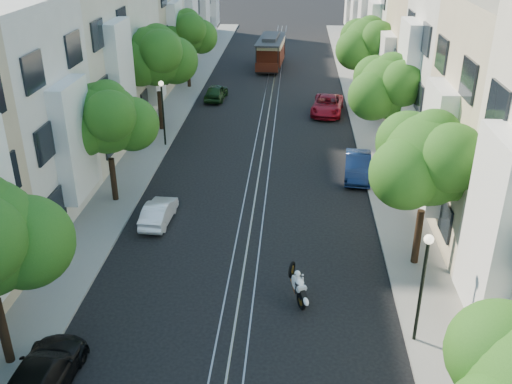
% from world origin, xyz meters
% --- Properties ---
extents(ground, '(200.00, 200.00, 0.00)m').
position_xyz_m(ground, '(0.00, 28.00, 0.00)').
color(ground, black).
rests_on(ground, ground).
extents(sidewalk_east, '(2.50, 80.00, 0.12)m').
position_xyz_m(sidewalk_east, '(7.25, 28.00, 0.06)').
color(sidewalk_east, gray).
rests_on(sidewalk_east, ground).
extents(sidewalk_west, '(2.50, 80.00, 0.12)m').
position_xyz_m(sidewalk_west, '(-7.25, 28.00, 0.06)').
color(sidewalk_west, gray).
rests_on(sidewalk_west, ground).
extents(rail_left, '(0.06, 80.00, 0.02)m').
position_xyz_m(rail_left, '(-0.55, 28.00, 0.01)').
color(rail_left, gray).
rests_on(rail_left, ground).
extents(rail_slot, '(0.06, 80.00, 0.02)m').
position_xyz_m(rail_slot, '(0.00, 28.00, 0.01)').
color(rail_slot, gray).
rests_on(rail_slot, ground).
extents(rail_right, '(0.06, 80.00, 0.02)m').
position_xyz_m(rail_right, '(0.55, 28.00, 0.01)').
color(rail_right, gray).
rests_on(rail_right, ground).
extents(lane_line, '(0.08, 80.00, 0.01)m').
position_xyz_m(lane_line, '(0.00, 28.00, 0.00)').
color(lane_line, tan).
rests_on(lane_line, ground).
extents(townhouses_east, '(7.75, 72.00, 12.00)m').
position_xyz_m(townhouses_east, '(11.87, 27.91, 5.18)').
color(townhouses_east, beige).
rests_on(townhouses_east, ground).
extents(townhouses_west, '(7.75, 72.00, 11.76)m').
position_xyz_m(townhouses_west, '(-11.87, 27.91, 5.08)').
color(townhouses_west, silver).
rests_on(townhouses_west, ground).
extents(tree_e_b, '(4.93, 4.08, 6.68)m').
position_xyz_m(tree_e_b, '(7.26, 8.98, 4.73)').
color(tree_e_b, black).
rests_on(tree_e_b, ground).
extents(tree_e_c, '(4.84, 3.99, 6.52)m').
position_xyz_m(tree_e_c, '(7.26, 19.98, 4.60)').
color(tree_e_c, black).
rests_on(tree_e_c, ground).
extents(tree_e_d, '(5.01, 4.16, 6.85)m').
position_xyz_m(tree_e_d, '(7.26, 30.98, 4.87)').
color(tree_e_d, black).
rests_on(tree_e_d, ground).
extents(tree_w_b, '(4.72, 3.87, 6.27)m').
position_xyz_m(tree_w_b, '(-7.14, 13.98, 4.40)').
color(tree_w_b, black).
rests_on(tree_w_b, ground).
extents(tree_w_c, '(5.13, 4.28, 7.09)m').
position_xyz_m(tree_w_c, '(-7.14, 24.98, 5.07)').
color(tree_w_c, black).
rests_on(tree_w_c, ground).
extents(tree_w_d, '(4.84, 3.99, 6.52)m').
position_xyz_m(tree_w_d, '(-7.14, 35.98, 4.60)').
color(tree_w_d, black).
rests_on(tree_w_d, ground).
extents(lamp_east, '(0.32, 0.32, 4.16)m').
position_xyz_m(lamp_east, '(6.30, 4.00, 2.85)').
color(lamp_east, black).
rests_on(lamp_east, ground).
extents(lamp_west, '(0.32, 0.32, 4.16)m').
position_xyz_m(lamp_west, '(-6.30, 22.00, 2.85)').
color(lamp_west, black).
rests_on(lamp_west, ground).
extents(sportbike_rider, '(0.78, 1.67, 1.47)m').
position_xyz_m(sportbike_rider, '(2.25, 6.01, 0.79)').
color(sportbike_rider, black).
rests_on(sportbike_rider, ground).
extents(cable_car, '(2.78, 7.53, 2.85)m').
position_xyz_m(cable_car, '(-0.50, 44.00, 1.69)').
color(cable_car, black).
rests_on(cable_car, ground).
extents(parked_car_e_mid, '(1.76, 4.14, 1.33)m').
position_xyz_m(parked_car_e_mid, '(5.60, 17.97, 0.66)').
color(parked_car_e_mid, '#0B1A3B').
rests_on(parked_car_e_mid, ground).
extents(parked_car_e_far, '(2.76, 4.95, 1.31)m').
position_xyz_m(parked_car_e_far, '(4.40, 29.60, 0.65)').
color(parked_car_e_far, maroon).
rests_on(parked_car_e_far, ground).
extents(parked_car_w_near, '(1.83, 4.32, 1.24)m').
position_xyz_m(parked_car_w_near, '(-5.60, 0.87, 0.62)').
color(parked_car_w_near, black).
rests_on(parked_car_w_near, ground).
extents(parked_car_w_mid, '(1.30, 3.32, 1.08)m').
position_xyz_m(parked_car_w_mid, '(-4.44, 11.95, 0.54)').
color(parked_car_w_mid, white).
rests_on(parked_car_w_mid, ground).
extents(parked_car_w_far, '(1.73, 3.77, 1.25)m').
position_xyz_m(parked_car_w_far, '(-4.40, 32.60, 0.63)').
color(parked_car_w_far, '#153314').
rests_on(parked_car_w_far, ground).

